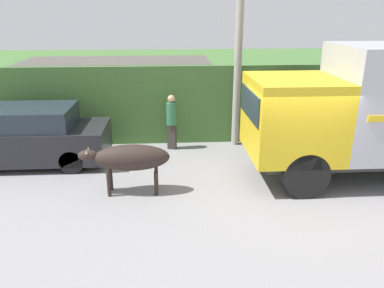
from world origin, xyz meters
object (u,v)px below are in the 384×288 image
(parked_suv, at_px, (27,137))
(utility_pole, at_px, (238,50))
(pedestrian_on_hill, at_px, (172,119))
(brown_cow, at_px, (130,158))

(parked_suv, relative_size, utility_pole, 0.77)
(parked_suv, height_order, pedestrian_on_hill, pedestrian_on_hill)
(brown_cow, height_order, pedestrian_on_hill, pedestrian_on_hill)
(brown_cow, bearing_deg, pedestrian_on_hill, 72.69)
(brown_cow, height_order, parked_suv, parked_suv)
(parked_suv, xyz_separation_m, pedestrian_on_hill, (4.18, 0.95, 0.18))
(utility_pole, bearing_deg, pedestrian_on_hill, -171.73)
(parked_suv, relative_size, pedestrian_on_hill, 2.59)
(parked_suv, xyz_separation_m, utility_pole, (6.30, 1.26, 2.28))
(pedestrian_on_hill, xyz_separation_m, utility_pole, (2.12, 0.31, 2.10))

